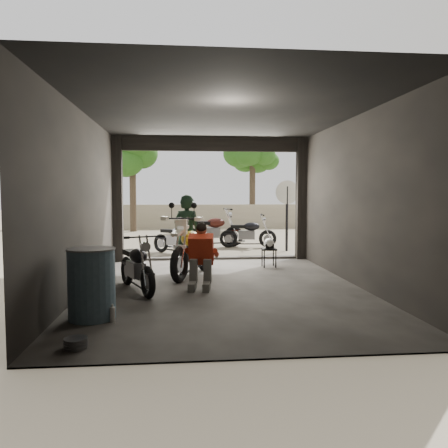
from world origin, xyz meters
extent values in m
plane|color=#7A6D56|center=(0.00, 0.00, 0.00)|extent=(80.00, 80.00, 0.00)
cube|color=#2D2B28|center=(0.00, 0.00, 0.01)|extent=(5.00, 7.00, 0.02)
plane|color=black|center=(0.00, 0.00, 3.20)|extent=(7.00, 7.00, 0.00)
cube|color=black|center=(0.00, -3.50, 1.60)|extent=(5.00, 0.02, 3.20)
cube|color=black|center=(-2.50, 0.00, 1.60)|extent=(0.02, 7.00, 3.20)
cube|color=black|center=(2.50, 0.00, 1.60)|extent=(0.02, 7.00, 3.20)
cube|color=black|center=(-2.38, 3.38, 1.60)|extent=(0.24, 0.24, 3.20)
cube|color=black|center=(2.38, 3.38, 1.60)|extent=(0.24, 0.24, 3.20)
cube|color=black|center=(0.00, 3.42, 3.02)|extent=(5.00, 0.16, 0.36)
cube|color=#2D2B28|center=(0.00, 3.50, 0.04)|extent=(5.00, 0.25, 0.08)
cube|color=gray|center=(0.00, 14.00, 0.60)|extent=(18.00, 0.30, 1.20)
cylinder|color=#382B1E|center=(-3.00, 12.50, 1.79)|extent=(0.30, 0.30, 3.58)
ellipsoid|color=#1E4C14|center=(-3.00, 12.50, 4.03)|extent=(2.20, 2.20, 3.14)
cylinder|color=#382B1E|center=(2.80, 14.00, 1.60)|extent=(0.30, 0.30, 3.20)
ellipsoid|color=#1E4C14|center=(2.80, 14.00, 3.60)|extent=(2.20, 2.20, 2.80)
imported|color=black|center=(-0.65, 1.61, 0.86)|extent=(0.75, 0.64, 1.72)
cube|color=black|center=(1.28, 2.17, 0.44)|extent=(0.33, 0.33, 0.04)
cylinder|color=black|center=(1.15, 2.03, 0.22)|extent=(0.03, 0.03, 0.44)
cylinder|color=black|center=(1.42, 2.03, 0.22)|extent=(0.03, 0.03, 0.44)
cylinder|color=black|center=(1.15, 2.30, 0.22)|extent=(0.03, 0.03, 0.44)
cylinder|color=black|center=(1.42, 2.30, 0.22)|extent=(0.03, 0.03, 0.44)
ellipsoid|color=white|center=(1.28, 2.15, 0.58)|extent=(0.32, 0.33, 0.24)
cylinder|color=#456274|center=(-2.00, -1.83, 0.50)|extent=(0.79, 0.79, 0.99)
cylinder|color=black|center=(2.41, 5.06, 0.98)|extent=(0.08, 0.08, 1.97)
cylinder|color=silver|center=(2.41, 5.04, 1.79)|extent=(0.72, 0.03, 0.72)
camera|label=1|loc=(-0.75, -7.91, 1.75)|focal=35.00mm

